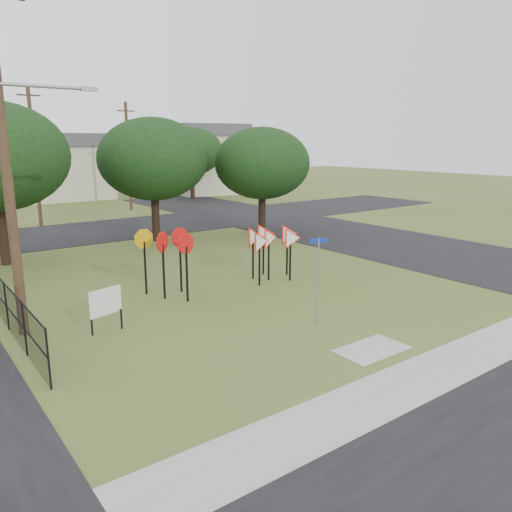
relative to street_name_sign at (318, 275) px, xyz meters
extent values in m
plane|color=#41541F|center=(-0.21, 0.00, -1.56)|extent=(140.00, 140.00, 0.00)
cube|color=gray|center=(-0.21, -4.20, -1.55)|extent=(30.00, 1.60, 0.02)
cube|color=#41541F|center=(-0.21, -5.40, -1.56)|extent=(30.00, 0.80, 0.02)
cube|color=black|center=(11.79, 10.00, -1.55)|extent=(8.00, 50.00, 0.02)
cube|color=black|center=(-0.21, 20.00, -1.55)|extent=(60.00, 8.00, 0.02)
cube|color=gray|center=(-0.21, -2.40, -1.55)|extent=(2.00, 1.20, 0.02)
cylinder|color=gray|center=(0.00, 0.00, -0.22)|extent=(0.05, 0.05, 2.69)
cube|color=#0D2496|center=(0.00, 0.00, 1.06)|extent=(0.52, 0.25, 0.14)
cube|color=black|center=(-2.67, 5.08, -0.57)|extent=(0.06, 0.06, 1.98)
cube|color=black|center=(-1.78, 5.47, -0.57)|extent=(0.06, 0.06, 1.98)
cube|color=black|center=(-2.17, 4.28, -0.57)|extent=(0.06, 0.06, 1.98)
cube|color=black|center=(-2.97, 5.97, -0.57)|extent=(0.06, 0.06, 1.98)
cube|color=black|center=(1.07, 4.36, -0.72)|extent=(0.06, 0.06, 1.69)
cube|color=black|center=(1.82, 4.74, -0.72)|extent=(0.06, 0.06, 1.69)
cube|color=black|center=(2.48, 4.18, -0.72)|extent=(0.06, 0.06, 1.69)
cube|color=black|center=(1.44, 5.30, -0.72)|extent=(0.06, 0.06, 1.69)
cube|color=black|center=(2.19, 5.58, -0.72)|extent=(0.06, 0.06, 1.69)
cube|color=black|center=(2.95, 4.93, -0.72)|extent=(0.06, 0.06, 1.69)
cube|color=black|center=(-5.95, 3.16, -1.25)|extent=(0.04, 0.04, 0.63)
cube|color=black|center=(-5.05, 3.16, -1.25)|extent=(0.04, 0.04, 0.63)
cube|color=silver|center=(-5.50, 3.16, -0.62)|extent=(1.05, 0.32, 0.81)
cylinder|color=#493422|center=(-7.51, 4.50, 3.44)|extent=(0.28, 0.28, 10.00)
cylinder|color=gray|center=(-6.31, 4.40, 5.44)|extent=(2.40, 0.10, 0.10)
cube|color=gray|center=(-5.11, 4.40, 5.44)|extent=(0.50, 0.18, 0.12)
cylinder|color=#493422|center=(-2.21, 24.00, 2.94)|extent=(0.24, 0.24, 9.00)
cube|color=#493422|center=(-2.21, 24.00, 6.74)|extent=(1.40, 0.10, 0.10)
cylinder|color=#493422|center=(5.79, 28.00, 2.69)|extent=(0.24, 0.24, 8.50)
cube|color=#493422|center=(5.79, 28.00, 6.24)|extent=(1.40, 0.10, 0.10)
cylinder|color=black|center=(-7.81, 0.50, -0.81)|extent=(0.05, 0.05, 1.50)
cylinder|color=black|center=(-7.81, 2.80, -0.81)|extent=(0.05, 0.05, 1.50)
cylinder|color=black|center=(-7.81, 5.10, -0.81)|extent=(0.05, 0.05, 1.50)
cube|color=beige|center=(3.79, 40.00, 0.94)|extent=(8.00, 8.00, 5.00)
cube|color=#46464B|center=(3.79, 40.00, 4.04)|extent=(8.40, 8.40, 1.20)
cube|color=beige|center=(17.79, 36.00, 1.44)|extent=(7.91, 7.91, 6.00)
cube|color=#46464B|center=(17.79, 36.00, 5.04)|extent=(8.30, 8.30, 1.20)
cylinder|color=black|center=(-6.21, 14.00, -0.25)|extent=(0.44, 0.44, 2.62)
cylinder|color=black|center=(1.79, 15.00, -0.34)|extent=(0.44, 0.44, 2.45)
ellipsoid|color=black|center=(1.79, 15.00, 2.99)|extent=(6.00, 6.00, 4.50)
cylinder|color=black|center=(7.79, 13.00, -0.43)|extent=(0.44, 0.44, 2.27)
ellipsoid|color=black|center=(7.79, 13.00, 2.67)|extent=(5.60, 5.60, 4.20)
cylinder|color=black|center=(13.79, 32.00, -0.34)|extent=(0.44, 0.44, 2.45)
ellipsoid|color=black|center=(13.79, 32.00, 2.99)|extent=(6.00, 6.00, 4.50)
camera|label=1|loc=(-10.27, -10.63, 3.99)|focal=35.00mm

